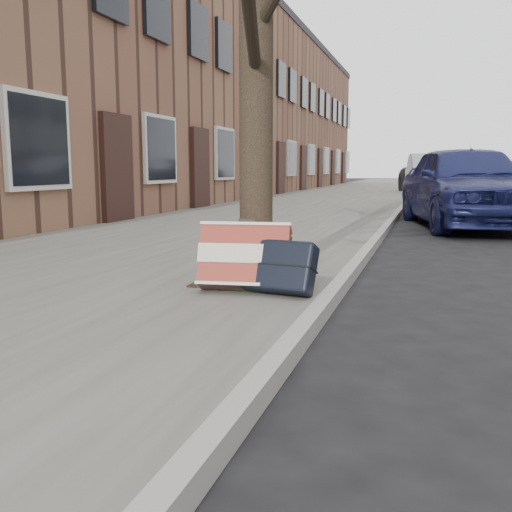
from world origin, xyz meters
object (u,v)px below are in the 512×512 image
(suitcase_navy, at_px, (279,266))
(car_near_front, at_px, (466,185))
(suitcase_red, at_px, (245,257))
(car_near_mid, at_px, (441,182))

(suitcase_navy, distance_m, car_near_front, 7.38)
(suitcase_navy, relative_size, car_near_front, 0.12)
(suitcase_red, xyz_separation_m, car_near_front, (2.01, 7.13, 0.39))
(suitcase_red, relative_size, car_near_mid, 0.16)
(suitcase_red, bearing_deg, car_near_front, 65.92)
(suitcase_red, distance_m, suitcase_navy, 0.30)
(suitcase_navy, relative_size, car_near_mid, 0.13)
(suitcase_red, relative_size, car_near_front, 0.15)
(suitcase_navy, height_order, car_near_mid, car_near_mid)
(car_near_front, height_order, car_near_mid, car_near_front)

